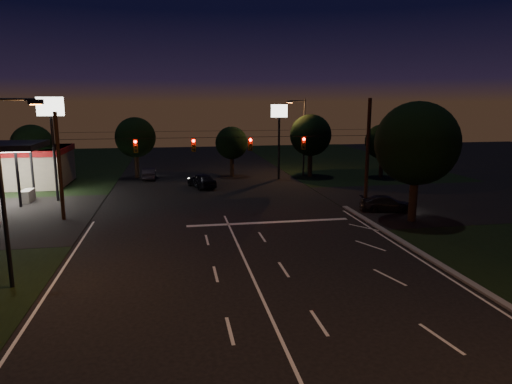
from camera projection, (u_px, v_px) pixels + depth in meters
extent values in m
plane|color=black|center=(257.00, 287.00, 21.81)|extent=(140.00, 140.00, 0.00)
cube|color=black|center=(445.00, 201.00, 40.74)|extent=(20.00, 16.00, 0.02)
cube|color=silver|center=(288.00, 354.00, 16.02)|extent=(0.14, 40.00, 0.01)
cube|color=silver|center=(269.00, 222.00, 33.43)|extent=(12.00, 0.50, 0.01)
cylinder|color=black|center=(365.00, 207.00, 38.38)|extent=(0.30, 0.30, 9.00)
cylinder|color=black|center=(64.00, 220.00, 34.20)|extent=(0.28, 0.28, 8.00)
cylinder|color=black|center=(222.00, 137.00, 35.12)|extent=(24.00, 0.03, 0.03)
cylinder|color=black|center=(222.00, 131.00, 35.02)|extent=(24.00, 0.02, 0.02)
cube|color=#3F3307|center=(136.00, 146.00, 34.09)|extent=(0.32, 0.26, 1.00)
sphere|color=#FF0705|center=(135.00, 142.00, 33.87)|extent=(0.22, 0.22, 0.22)
sphere|color=black|center=(135.00, 146.00, 33.94)|extent=(0.20, 0.20, 0.20)
sphere|color=black|center=(136.00, 151.00, 34.00)|extent=(0.20, 0.20, 0.20)
cube|color=#3F3307|center=(194.00, 145.00, 34.84)|extent=(0.32, 0.26, 1.00)
sphere|color=#FF0705|center=(193.00, 141.00, 34.62)|extent=(0.22, 0.22, 0.22)
sphere|color=black|center=(194.00, 145.00, 34.69)|extent=(0.20, 0.20, 0.20)
sphere|color=black|center=(194.00, 149.00, 34.75)|extent=(0.20, 0.20, 0.20)
cube|color=#3F3307|center=(250.00, 144.00, 35.61)|extent=(0.32, 0.26, 1.00)
sphere|color=#FF0705|center=(251.00, 140.00, 35.39)|extent=(0.22, 0.22, 0.22)
sphere|color=black|center=(251.00, 144.00, 35.46)|extent=(0.20, 0.20, 0.20)
sphere|color=black|center=(251.00, 148.00, 35.52)|extent=(0.20, 0.20, 0.20)
cube|color=#3F3307|center=(303.00, 143.00, 36.36)|extent=(0.32, 0.26, 1.00)
sphere|color=#FF0705|center=(304.00, 139.00, 36.14)|extent=(0.22, 0.22, 0.22)
sphere|color=black|center=(304.00, 143.00, 36.21)|extent=(0.20, 0.20, 0.20)
sphere|color=black|center=(304.00, 147.00, 36.27)|extent=(0.20, 0.20, 0.20)
cube|color=gray|center=(28.00, 196.00, 40.06)|extent=(0.80, 2.00, 1.10)
cylinder|color=black|center=(18.00, 179.00, 37.77)|extent=(0.24, 0.24, 4.80)
cylinder|color=black|center=(32.00, 172.00, 41.63)|extent=(0.24, 0.24, 4.80)
cylinder|color=black|center=(55.00, 159.00, 39.87)|extent=(0.24, 0.24, 7.50)
cube|color=white|center=(50.00, 106.00, 38.99)|extent=(2.20, 0.30, 1.60)
cylinder|color=black|center=(279.00, 149.00, 51.48)|extent=(0.24, 0.24, 7.00)
cube|color=white|center=(279.00, 111.00, 50.66)|extent=(1.80, 0.30, 1.40)
cylinder|color=black|center=(2.00, 195.00, 20.86)|extent=(0.20, 0.20, 9.00)
cylinder|color=black|center=(14.00, 99.00, 20.18)|extent=(1.80, 0.12, 0.12)
cube|color=black|center=(36.00, 102.00, 20.35)|extent=(0.60, 0.35, 0.22)
cube|color=orange|center=(36.00, 104.00, 20.38)|extent=(0.45, 0.25, 0.04)
cylinder|color=black|center=(304.00, 138.00, 53.83)|extent=(0.20, 0.20, 9.00)
cylinder|color=black|center=(297.00, 101.00, 52.83)|extent=(1.80, 0.12, 0.12)
cube|color=black|center=(290.00, 102.00, 52.69)|extent=(0.60, 0.35, 0.22)
cube|color=orange|center=(290.00, 103.00, 52.72)|extent=(0.45, 0.25, 0.04)
cylinder|color=black|center=(413.00, 195.00, 33.43)|extent=(0.60, 0.60, 4.00)
sphere|color=black|center=(417.00, 143.00, 32.69)|extent=(6.00, 6.00, 6.00)
sphere|color=black|center=(421.00, 145.00, 33.27)|extent=(4.50, 4.50, 4.50)
sphere|color=black|center=(407.00, 145.00, 32.90)|extent=(4.20, 4.20, 4.20)
cylinder|color=black|center=(35.00, 172.00, 47.34)|extent=(0.49, 0.49, 3.00)
sphere|color=black|center=(32.00, 145.00, 46.79)|extent=(4.20, 4.20, 4.20)
sphere|color=black|center=(38.00, 146.00, 47.19)|extent=(3.15, 3.15, 3.15)
sphere|color=black|center=(29.00, 146.00, 46.94)|extent=(2.94, 2.94, 2.94)
cylinder|color=black|center=(137.00, 164.00, 52.92)|extent=(0.52, 0.52, 3.25)
sphere|color=black|center=(135.00, 137.00, 52.32)|extent=(4.60, 4.60, 4.60)
sphere|color=black|center=(140.00, 138.00, 52.76)|extent=(3.45, 3.45, 3.45)
sphere|color=black|center=(131.00, 138.00, 52.48)|extent=(3.22, 3.22, 3.22)
cylinder|color=black|center=(232.00, 165.00, 53.92)|extent=(0.47, 0.47, 2.75)
sphere|color=black|center=(232.00, 143.00, 53.41)|extent=(3.80, 3.80, 3.80)
sphere|color=black|center=(234.00, 144.00, 53.78)|extent=(2.85, 2.85, 2.85)
sphere|color=black|center=(228.00, 144.00, 53.55)|extent=(2.66, 2.66, 2.66)
cylinder|color=black|center=(310.00, 162.00, 53.49)|extent=(0.53, 0.53, 3.40)
sphere|color=black|center=(311.00, 135.00, 52.87)|extent=(4.80, 4.80, 4.80)
sphere|color=black|center=(314.00, 136.00, 53.33)|extent=(3.60, 3.60, 3.60)
sphere|color=black|center=(306.00, 136.00, 53.04)|extent=(3.36, 3.36, 3.36)
cylinder|color=black|center=(381.00, 165.00, 53.01)|extent=(0.48, 0.48, 2.90)
sphere|color=black|center=(382.00, 142.00, 52.47)|extent=(4.00, 4.00, 4.00)
sphere|color=black|center=(384.00, 142.00, 52.86)|extent=(3.00, 3.00, 3.00)
sphere|color=black|center=(378.00, 142.00, 52.62)|extent=(2.80, 2.80, 2.80)
imported|color=black|center=(202.00, 180.00, 46.84)|extent=(3.13, 4.75, 1.50)
imported|color=black|center=(149.00, 174.00, 51.89)|extent=(1.49, 4.05, 1.32)
imported|color=black|center=(387.00, 204.00, 36.72)|extent=(4.63, 2.76, 1.26)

